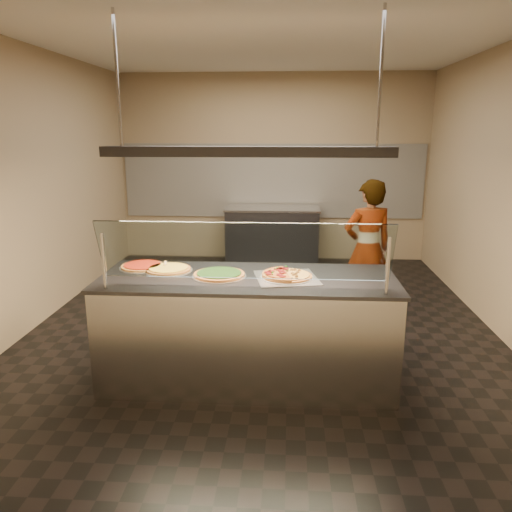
# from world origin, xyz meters

# --- Properties ---
(ground) EXTENTS (5.00, 6.00, 0.02)m
(ground) POSITION_xyz_m (0.00, 0.00, -0.01)
(ground) COLOR black
(ground) RESTS_ON ground
(ceiling) EXTENTS (5.00, 6.00, 0.02)m
(ceiling) POSITION_xyz_m (0.00, 0.00, 3.01)
(ceiling) COLOR silver
(ceiling) RESTS_ON wall_back
(wall_back) EXTENTS (5.00, 0.02, 3.00)m
(wall_back) POSITION_xyz_m (0.00, 3.01, 1.50)
(wall_back) COLOR #9A8763
(wall_back) RESTS_ON ground
(wall_front) EXTENTS (5.00, 0.02, 3.00)m
(wall_front) POSITION_xyz_m (0.00, -3.01, 1.50)
(wall_front) COLOR #9A8763
(wall_front) RESTS_ON ground
(wall_left) EXTENTS (0.02, 6.00, 3.00)m
(wall_left) POSITION_xyz_m (-2.51, 0.00, 1.50)
(wall_left) COLOR #9A8763
(wall_left) RESTS_ON ground
(wall_right) EXTENTS (0.02, 6.00, 3.00)m
(wall_right) POSITION_xyz_m (2.51, 0.00, 1.50)
(wall_right) COLOR #9A8763
(wall_right) RESTS_ON ground
(tile_band) EXTENTS (4.90, 0.02, 1.20)m
(tile_band) POSITION_xyz_m (0.00, 2.98, 1.30)
(tile_band) COLOR silver
(tile_band) RESTS_ON wall_back
(serving_counter) EXTENTS (2.46, 0.94, 0.93)m
(serving_counter) POSITION_xyz_m (-0.06, -1.28, 0.47)
(serving_counter) COLOR #B7B7BC
(serving_counter) RESTS_ON ground
(sneeze_guard) EXTENTS (2.22, 0.18, 0.54)m
(sneeze_guard) POSITION_xyz_m (-0.06, -1.63, 1.23)
(sneeze_guard) COLOR #B7B7BC
(sneeze_guard) RESTS_ON serving_counter
(perforated_tray) EXTENTS (0.58, 0.58, 0.01)m
(perforated_tray) POSITION_xyz_m (0.26, -1.31, 0.94)
(perforated_tray) COLOR silver
(perforated_tray) RESTS_ON serving_counter
(half_pizza_pepperoni) EXTENTS (0.28, 0.44, 0.05)m
(half_pizza_pepperoni) POSITION_xyz_m (0.17, -1.31, 0.96)
(half_pizza_pepperoni) COLOR brown
(half_pizza_pepperoni) RESTS_ON perforated_tray
(half_pizza_sausage) EXTENTS (0.28, 0.44, 0.04)m
(half_pizza_sausage) POSITION_xyz_m (0.36, -1.31, 0.96)
(half_pizza_sausage) COLOR brown
(half_pizza_sausage) RESTS_ON perforated_tray
(pizza_spinach) EXTENTS (0.45, 0.45, 0.03)m
(pizza_spinach) POSITION_xyz_m (-0.30, -1.29, 0.95)
(pizza_spinach) COLOR silver
(pizza_spinach) RESTS_ON serving_counter
(pizza_cheese) EXTENTS (0.41, 0.41, 0.03)m
(pizza_cheese) POSITION_xyz_m (-0.76, -1.14, 0.94)
(pizza_cheese) COLOR silver
(pizza_cheese) RESTS_ON serving_counter
(pizza_tomato) EXTENTS (0.40, 0.40, 0.03)m
(pizza_tomato) POSITION_xyz_m (-1.02, -1.06, 0.94)
(pizza_tomato) COLOR silver
(pizza_tomato) RESTS_ON serving_counter
(pizza_spatula) EXTENTS (0.21, 0.23, 0.02)m
(pizza_spatula) POSITION_xyz_m (-0.77, -1.06, 0.96)
(pizza_spatula) COLOR #B7B7BC
(pizza_spatula) RESTS_ON pizza_spinach
(prep_table) EXTENTS (1.48, 0.74, 0.93)m
(prep_table) POSITION_xyz_m (0.02, 2.55, 0.47)
(prep_table) COLOR #343439
(prep_table) RESTS_ON ground
(worker) EXTENTS (0.66, 0.52, 1.59)m
(worker) POSITION_xyz_m (1.18, 0.36, 0.79)
(worker) COLOR #27232A
(worker) RESTS_ON ground
(heat_lamp_housing) EXTENTS (2.30, 0.18, 0.08)m
(heat_lamp_housing) POSITION_xyz_m (-0.06, -1.28, 1.95)
(heat_lamp_housing) COLOR #343439
(heat_lamp_housing) RESTS_ON ceiling
(lamp_rod_left) EXTENTS (0.02, 0.02, 1.01)m
(lamp_rod_left) POSITION_xyz_m (-1.06, -1.28, 2.50)
(lamp_rod_left) COLOR #B7B7BC
(lamp_rod_left) RESTS_ON ceiling
(lamp_rod_right) EXTENTS (0.02, 0.02, 1.01)m
(lamp_rod_right) POSITION_xyz_m (0.94, -1.28, 2.50)
(lamp_rod_right) COLOR #B7B7BC
(lamp_rod_right) RESTS_ON ceiling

